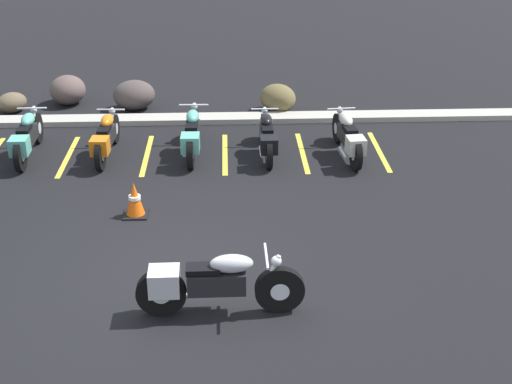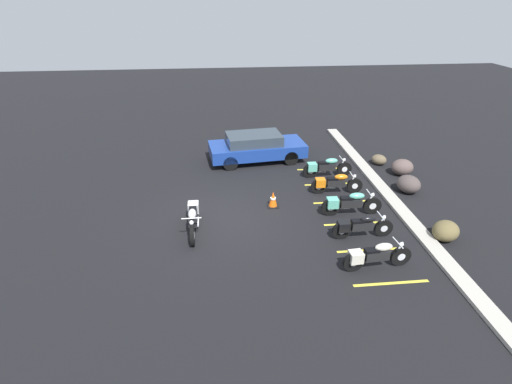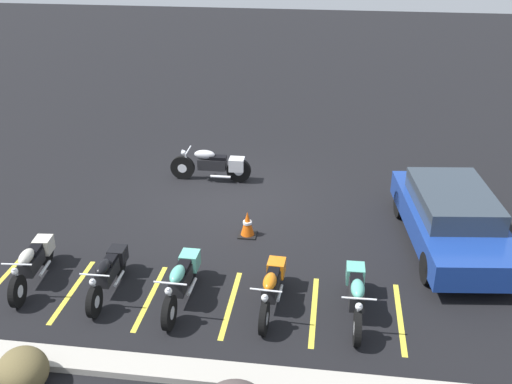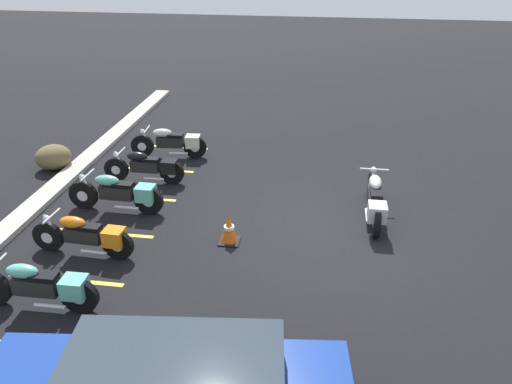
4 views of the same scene
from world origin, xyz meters
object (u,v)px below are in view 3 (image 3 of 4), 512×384
parked_bike_2 (182,279)px  traffic_cone (247,224)px  parked_bike_0 (356,293)px  parked_bike_4 (33,262)px  parked_bike_1 (272,286)px  motorcycle_silver_featured (215,165)px  landscape_rock_2 (23,370)px  parked_bike_3 (109,272)px  car_blue (452,218)px

parked_bike_2 → traffic_cone: parked_bike_2 is taller
parked_bike_0 → parked_bike_2: parked_bike_2 is taller
traffic_cone → parked_bike_4: bearing=30.7°
parked_bike_1 → parked_bike_2: size_ratio=0.94×
motorcycle_silver_featured → parked_bike_1: size_ratio=1.09×
motorcycle_silver_featured → traffic_cone: 3.11m
parked_bike_0 → landscape_rock_2: bearing=-64.4°
parked_bike_0 → parked_bike_3: bearing=-92.3°
traffic_cone → parked_bike_2: bearing=71.5°
motorcycle_silver_featured → landscape_rock_2: bearing=79.5°
landscape_rock_2 → parked_bike_3: bearing=-98.6°
parked_bike_0 → landscape_rock_2: parked_bike_0 is taller
parked_bike_2 → parked_bike_0: bearing=91.4°
parked_bike_0 → car_blue: bearing=141.7°
parked_bike_2 → landscape_rock_2: size_ratio=2.40×
parked_bike_0 → traffic_cone: parked_bike_0 is taller
parked_bike_0 → parked_bike_2: 3.20m
car_blue → traffic_cone: car_blue is taller
parked_bike_1 → traffic_cone: (0.82, -2.50, -0.14)m
parked_bike_3 → landscape_rock_2: 2.67m
parked_bike_1 → parked_bike_2: parked_bike_2 is taller
motorcycle_silver_featured → parked_bike_1: motorcycle_silver_featured is taller
car_blue → landscape_rock_2: size_ratio=5.08×
parked_bike_4 → parked_bike_0: bearing=82.9°
parked_bike_0 → motorcycle_silver_featured: bearing=-146.7°
parked_bike_0 → parked_bike_2: bearing=-91.0°
motorcycle_silver_featured → parked_bike_0: (-3.66, 5.35, -0.02)m
traffic_cone → landscape_rock_2: bearing=61.9°
parked_bike_0 → car_blue: size_ratio=0.46×
parked_bike_1 → traffic_cone: parked_bike_1 is taller
parked_bike_1 → traffic_cone: size_ratio=3.36×
parked_bike_2 → traffic_cone: 2.68m
motorcycle_silver_featured → traffic_cone: motorcycle_silver_featured is taller
parked_bike_1 → traffic_cone: 2.63m
parked_bike_2 → parked_bike_1: bearing=92.8°
parked_bike_1 → landscape_rock_2: 4.38m
parked_bike_0 → traffic_cone: (2.35, -2.54, -0.16)m
motorcycle_silver_featured → parked_bike_2: 5.37m
parked_bike_0 → traffic_cone: 3.46m
motorcycle_silver_featured → parked_bike_0: bearing=123.9°
parked_bike_2 → landscape_rock_2: parked_bike_2 is taller
parked_bike_3 → motorcycle_silver_featured: bearing=168.4°
landscape_rock_2 → traffic_cone: bearing=-118.1°
parked_bike_2 → car_blue: bearing=118.5°
parked_bike_3 → car_blue: (-6.71, -2.59, 0.27)m
parked_bike_0 → traffic_cone: size_ratio=3.49×
parked_bike_1 → motorcycle_silver_featured: bearing=-155.2°
traffic_cone → parked_bike_0: bearing=132.8°
parked_bike_3 → parked_bike_4: size_ratio=0.97×
parked_bike_3 → landscape_rock_2: (0.40, 2.64, -0.09)m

